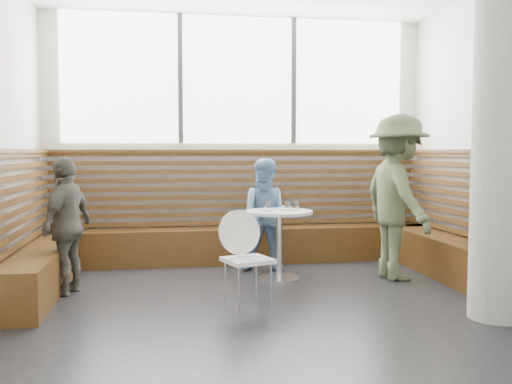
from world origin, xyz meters
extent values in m
cube|color=silver|center=(0.00, 0.00, 1.60)|extent=(5.00, 5.00, 3.20)
cube|color=black|center=(0.00, 0.00, 0.00)|extent=(5.00, 5.00, 0.01)
cube|color=white|center=(0.00, 2.48, 2.38)|extent=(4.50, 0.02, 1.65)
cube|color=#3F3F42|center=(-0.75, 2.46, 2.38)|extent=(0.06, 0.04, 1.65)
cube|color=#3F3F42|center=(0.75, 2.46, 2.38)|extent=(0.06, 0.04, 1.65)
cube|color=#3B240E|center=(0.00, 2.25, 0.23)|extent=(5.00, 0.50, 0.45)
cube|color=#3B240E|center=(-2.25, 1.25, 0.23)|extent=(0.50, 2.50, 0.45)
cube|color=#3B240E|center=(2.25, 1.25, 0.23)|extent=(0.50, 2.50, 0.45)
cube|color=#3F270F|center=(0.00, 2.42, 0.95)|extent=(4.88, 0.08, 0.98)
cube|color=#3F270F|center=(-2.42, 1.25, 0.95)|extent=(0.08, 2.38, 0.98)
cube|color=#3F270F|center=(2.42, 1.25, 0.95)|extent=(0.08, 2.38, 0.98)
cylinder|color=gray|center=(1.85, -0.60, 1.60)|extent=(0.50, 0.50, 3.20)
cylinder|color=silver|center=(0.29, 1.18, 0.01)|extent=(0.47, 0.47, 0.03)
cylinder|color=silver|center=(0.29, 1.18, 0.39)|extent=(0.07, 0.07, 0.74)
cylinder|color=#B7B7BA|center=(0.29, 1.18, 0.76)|extent=(0.75, 0.75, 0.03)
cube|color=white|center=(-0.22, 0.11, 0.43)|extent=(0.40, 0.38, 0.04)
cylinder|color=white|center=(-0.22, 0.28, 0.67)|extent=(0.42, 0.10, 0.42)
cylinder|color=silver|center=(-0.39, -0.03, 0.21)|extent=(0.02, 0.02, 0.41)
cylinder|color=silver|center=(-0.06, -0.03, 0.21)|extent=(0.02, 0.02, 0.41)
cylinder|color=silver|center=(-0.39, 0.25, 0.21)|extent=(0.02, 0.02, 0.41)
cylinder|color=silver|center=(-0.06, 0.25, 0.21)|extent=(0.02, 0.02, 0.41)
imported|color=#495438|center=(1.61, 1.00, 0.92)|extent=(0.78, 1.25, 1.85)
imported|color=#6081A7|center=(0.24, 1.60, 0.68)|extent=(0.75, 0.65, 1.35)
imported|color=#4E4C47|center=(-1.95, 0.90, 0.69)|extent=(0.61, 0.88, 1.38)
cylinder|color=white|center=(0.14, 1.27, 0.78)|extent=(0.19, 0.19, 0.01)
cylinder|color=white|center=(0.38, 1.31, 0.78)|extent=(0.20, 0.20, 0.01)
cylinder|color=white|center=(0.14, 1.07, 0.83)|extent=(0.08, 0.08, 0.12)
cylinder|color=white|center=(0.38, 1.13, 0.83)|extent=(0.07, 0.07, 0.11)
cylinder|color=white|center=(0.48, 1.17, 0.83)|extent=(0.07, 0.07, 0.12)
cube|color=#A5C64C|center=(0.39, 0.98, 0.78)|extent=(0.24, 0.20, 0.00)
camera|label=1|loc=(-0.99, -5.03, 1.43)|focal=40.00mm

